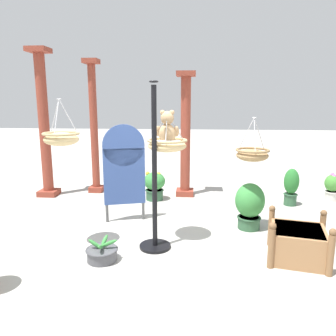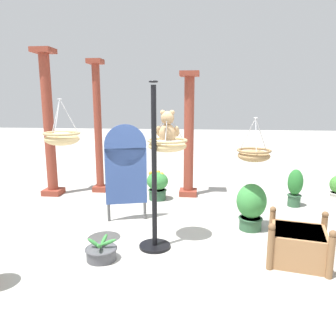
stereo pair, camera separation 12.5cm
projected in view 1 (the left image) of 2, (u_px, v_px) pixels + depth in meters
ground_plane at (169, 245)px, 4.69m from camera, size 40.00×40.00×0.00m
display_pole_central at (155, 200)px, 4.48m from camera, size 0.44×0.44×2.28m
hanging_basket_with_teddy at (167, 145)px, 4.56m from camera, size 0.56×0.56×0.55m
teddy_bear at (167, 130)px, 4.54m from camera, size 0.33×0.29×0.48m
hanging_basket_left_high at (61, 138)px, 4.32m from camera, size 0.48×0.48×0.62m
hanging_basket_right_low at (252, 154)px, 4.98m from camera, size 0.51×0.51×0.67m
greenhouse_pillar_left at (185, 138)px, 6.97m from camera, size 0.40×0.40×2.63m
greenhouse_pillar_right at (94, 130)px, 7.22m from camera, size 0.32×0.32×2.91m
greenhouse_pillar_far_back at (44, 127)px, 6.90m from camera, size 0.41×0.41×3.10m
wooden_planter_box at (298, 242)px, 4.24m from camera, size 0.88×0.90×0.59m
potted_plant_fern_front at (154, 185)px, 6.82m from camera, size 0.45×0.45×0.61m
potted_plant_tall_leafy at (291, 186)px, 6.44m from camera, size 0.29×0.29×0.74m
potted_plant_bushy_green at (250, 205)px, 5.23m from camera, size 0.47×0.47×0.75m
potted_plant_small_succulent at (102, 253)px, 4.22m from camera, size 0.42×0.42×0.30m
potted_plant_conical_shrub at (332, 187)px, 6.77m from camera, size 0.31×0.31×0.57m
display_sign_board at (124, 165)px, 5.48m from camera, size 0.68×0.24×1.66m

